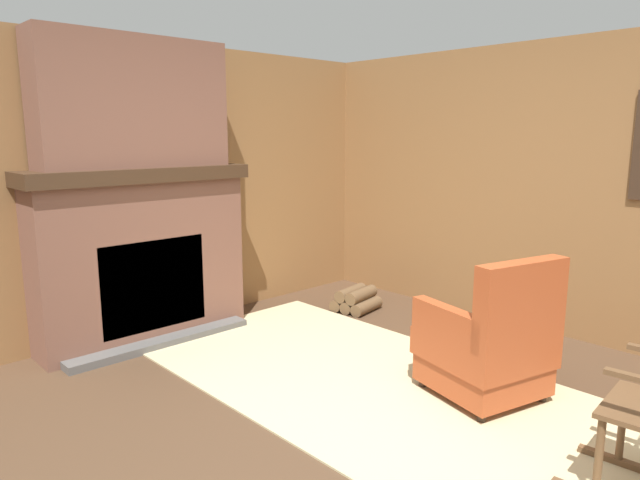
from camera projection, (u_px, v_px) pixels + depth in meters
name	position (u px, v px, depth m)	size (l,w,h in m)	color
ground_plane	(353.00, 449.00, 3.03)	(14.00, 14.00, 0.00)	#4C3523
wood_panel_wall_left	(126.00, 190.00, 4.63)	(0.06, 5.64, 2.40)	olive
wood_panel_wall_back	(578.00, 191.00, 4.51)	(5.64, 0.09, 2.40)	olive
fireplace_hearth	(143.00, 256.00, 4.56)	(0.59, 1.78, 1.39)	brown
chimney_breast	(133.00, 103.00, 4.35)	(0.33, 1.48, 0.98)	brown
area_rug	(383.00, 388.00, 3.75)	(3.74, 1.77, 0.01)	#C6B789
armchair	(489.00, 346.00, 3.56)	(0.80, 0.79, 0.94)	#A84723
firewood_stack	(356.00, 300.00, 5.40)	(0.42, 0.44, 0.22)	brown
oil_lamp_vase	(106.00, 158.00, 4.30)	(0.12, 0.12, 0.22)	silver
storage_case	(198.00, 156.00, 4.84)	(0.16, 0.27, 0.14)	black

